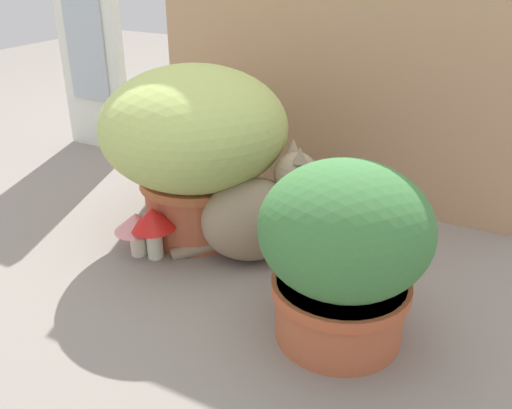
{
  "coord_description": "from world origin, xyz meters",
  "views": [
    {
      "loc": [
        0.72,
        -1.0,
        0.75
      ],
      "look_at": [
        0.14,
        0.05,
        0.18
      ],
      "focal_mm": 39.29,
      "sensor_mm": 36.0,
      "label": 1
    }
  ],
  "objects": [
    {
      "name": "ground_plane",
      "position": [
        0.0,
        0.0,
        0.0
      ],
      "size": [
        6.0,
        6.0,
        0.0
      ],
      "primitive_type": "plane",
      "color": "gray"
    },
    {
      "name": "cardboard_backdrop",
      "position": [
        0.13,
        0.55,
        0.5
      ],
      "size": [
        1.18,
        0.03,
        1.0
      ],
      "primitive_type": "cube",
      "color": "tan",
      "rests_on": "ground"
    },
    {
      "name": "window_panel_white",
      "position": [
        -0.85,
        0.57,
        0.43
      ],
      "size": [
        0.28,
        0.05,
        0.85
      ],
      "color": "white",
      "rests_on": "ground"
    },
    {
      "name": "grass_planter",
      "position": [
        -0.1,
        0.15,
        0.27
      ],
      "size": [
        0.49,
        0.49,
        0.47
      ],
      "color": "#B45A3B",
      "rests_on": "ground"
    },
    {
      "name": "leafy_planter",
      "position": [
        0.42,
        -0.09,
        0.2
      ],
      "size": [
        0.34,
        0.34,
        0.38
      ],
      "color": "#B95F3B",
      "rests_on": "ground"
    },
    {
      "name": "cat",
      "position": [
        0.12,
        0.11,
        0.12
      ],
      "size": [
        0.36,
        0.3,
        0.32
      ],
      "color": "gray",
      "rests_on": "ground"
    },
    {
      "name": "mushroom_ornament_red",
      "position": [
        -0.12,
        -0.02,
        0.1
      ],
      "size": [
        0.12,
        0.12,
        0.14
      ],
      "color": "silver",
      "rests_on": "ground"
    },
    {
      "name": "mushroom_ornament_pink",
      "position": [
        -0.16,
        -0.04,
        0.09
      ],
      "size": [
        0.12,
        0.12,
        0.12
      ],
      "color": "beige",
      "rests_on": "ground"
    }
  ]
}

